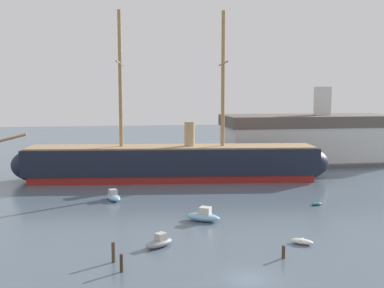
{
  "coord_description": "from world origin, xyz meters",
  "views": [
    {
      "loc": [
        -11.57,
        -40.5,
        17.57
      ],
      "look_at": [
        -0.41,
        32.02,
        9.2
      ],
      "focal_mm": 43.25,
      "sensor_mm": 36.0,
      "label": 1
    }
  ],
  "objects_px": {
    "sailboat_far_left": "(41,178)",
    "tall_ship": "(172,162)",
    "dinghy_mid_right": "(317,204)",
    "motorboat_far_right": "(313,170)",
    "dinghy_distant_centre": "(176,168)",
    "motorboat_alongside_bow": "(113,197)",
    "motorboat_near_centre": "(203,216)",
    "motorboat_foreground_left": "(159,242)",
    "dinghy_foreground_right": "(302,241)",
    "mooring_piling_right_pair": "(283,252)",
    "mooring_piling_left_pair": "(121,263)",
    "mooring_piling_nearest": "(113,252)",
    "dockside_warehouse_right": "(308,139)"
  },
  "relations": [
    {
      "from": "tall_ship",
      "to": "motorboat_alongside_bow",
      "type": "height_order",
      "value": "tall_ship"
    },
    {
      "from": "motorboat_far_right",
      "to": "dinghy_distant_centre",
      "type": "relative_size",
      "value": 1.55
    },
    {
      "from": "motorboat_far_right",
      "to": "dinghy_mid_right",
      "type": "bearing_deg",
      "value": -112.19
    },
    {
      "from": "sailboat_far_left",
      "to": "motorboat_alongside_bow",
      "type": "bearing_deg",
      "value": -52.49
    },
    {
      "from": "dinghy_mid_right",
      "to": "dinghy_distant_centre",
      "type": "height_order",
      "value": "dinghy_distant_centre"
    },
    {
      "from": "motorboat_far_right",
      "to": "mooring_piling_left_pair",
      "type": "xyz_separation_m",
      "value": [
        -41.52,
        -50.61,
        0.36
      ]
    },
    {
      "from": "dinghy_distant_centre",
      "to": "mooring_piling_nearest",
      "type": "xyz_separation_m",
      "value": [
        -13.25,
        -56.35,
        0.78
      ]
    },
    {
      "from": "motorboat_alongside_bow",
      "to": "mooring_piling_left_pair",
      "type": "bearing_deg",
      "value": -87.7
    },
    {
      "from": "dinghy_mid_right",
      "to": "mooring_piling_left_pair",
      "type": "bearing_deg",
      "value": -143.29
    },
    {
      "from": "motorboat_alongside_bow",
      "to": "motorboat_foreground_left",
      "type": "bearing_deg",
      "value": -76.87
    },
    {
      "from": "tall_ship",
      "to": "dinghy_foreground_right",
      "type": "distance_m",
      "value": 42.4
    },
    {
      "from": "motorboat_foreground_left",
      "to": "motorboat_alongside_bow",
      "type": "distance_m",
      "value": 24.2
    },
    {
      "from": "motorboat_far_right",
      "to": "mooring_piling_left_pair",
      "type": "bearing_deg",
      "value": -129.36
    },
    {
      "from": "motorboat_alongside_bow",
      "to": "mooring_piling_right_pair",
      "type": "bearing_deg",
      "value": -58.1
    },
    {
      "from": "tall_ship",
      "to": "mooring_piling_nearest",
      "type": "height_order",
      "value": "tall_ship"
    },
    {
      "from": "motorboat_alongside_bow",
      "to": "motorboat_far_right",
      "type": "xyz_separation_m",
      "value": [
        42.74,
        20.23,
        -0.08
      ]
    },
    {
      "from": "dinghy_distant_centre",
      "to": "dinghy_mid_right",
      "type": "bearing_deg",
      "value": -64.48
    },
    {
      "from": "motorboat_near_centre",
      "to": "motorboat_alongside_bow",
      "type": "bearing_deg",
      "value": 131.18
    },
    {
      "from": "dinghy_foreground_right",
      "to": "dinghy_mid_right",
      "type": "height_order",
      "value": "dinghy_foreground_right"
    },
    {
      "from": "dinghy_foreground_right",
      "to": "mooring_piling_right_pair",
      "type": "relative_size",
      "value": 2.01
    },
    {
      "from": "motorboat_near_centre",
      "to": "motorboat_far_right",
      "type": "distance_m",
      "value": 45.84
    },
    {
      "from": "motorboat_far_right",
      "to": "mooring_piling_right_pair",
      "type": "bearing_deg",
      "value": -116.42
    },
    {
      "from": "motorboat_near_centre",
      "to": "sailboat_far_left",
      "type": "height_order",
      "value": "sailboat_far_left"
    },
    {
      "from": "motorboat_alongside_bow",
      "to": "mooring_piling_nearest",
      "type": "xyz_separation_m",
      "value": [
        0.41,
        -27.62,
        0.44
      ]
    },
    {
      "from": "dinghy_mid_right",
      "to": "sailboat_far_left",
      "type": "bearing_deg",
      "value": 149.59
    },
    {
      "from": "mooring_piling_right_pair",
      "to": "dockside_warehouse_right",
      "type": "bearing_deg",
      "value": 65.34
    },
    {
      "from": "motorboat_foreground_left",
      "to": "dinghy_mid_right",
      "type": "distance_m",
      "value": 30.05
    },
    {
      "from": "dinghy_distant_centre",
      "to": "motorboat_foreground_left",
      "type": "bearing_deg",
      "value": -98.87
    },
    {
      "from": "motorboat_alongside_bow",
      "to": "dinghy_distant_centre",
      "type": "bearing_deg",
      "value": 64.57
    },
    {
      "from": "sailboat_far_left",
      "to": "dinghy_foreground_right",
      "type": "bearing_deg",
      "value": -50.42
    },
    {
      "from": "motorboat_alongside_bow",
      "to": "mooring_piling_left_pair",
      "type": "distance_m",
      "value": 30.42
    },
    {
      "from": "mooring_piling_nearest",
      "to": "mooring_piling_left_pair",
      "type": "bearing_deg",
      "value": -73.71
    },
    {
      "from": "motorboat_foreground_left",
      "to": "motorboat_alongside_bow",
      "type": "height_order",
      "value": "motorboat_alongside_bow"
    },
    {
      "from": "dinghy_mid_right",
      "to": "motorboat_far_right",
      "type": "bearing_deg",
      "value": 67.81
    },
    {
      "from": "motorboat_foreground_left",
      "to": "dinghy_distant_centre",
      "type": "bearing_deg",
      "value": 81.13
    },
    {
      "from": "dockside_warehouse_right",
      "to": "tall_ship",
      "type": "bearing_deg",
      "value": -153.33
    },
    {
      "from": "dinghy_mid_right",
      "to": "dockside_warehouse_right",
      "type": "height_order",
      "value": "dockside_warehouse_right"
    },
    {
      "from": "motorboat_near_centre",
      "to": "dinghy_mid_right",
      "type": "distance_m",
      "value": 19.87
    },
    {
      "from": "tall_ship",
      "to": "motorboat_foreground_left",
      "type": "distance_m",
      "value": 39.92
    },
    {
      "from": "dinghy_foreground_right",
      "to": "motorboat_near_centre",
      "type": "height_order",
      "value": "motorboat_near_centre"
    },
    {
      "from": "tall_ship",
      "to": "dinghy_distant_centre",
      "type": "distance_m",
      "value": 13.52
    },
    {
      "from": "motorboat_foreground_left",
      "to": "motorboat_far_right",
      "type": "relative_size",
      "value": 0.98
    },
    {
      "from": "motorboat_foreground_left",
      "to": "dinghy_foreground_right",
      "type": "height_order",
      "value": "motorboat_foreground_left"
    },
    {
      "from": "motorboat_alongside_bow",
      "to": "mooring_piling_left_pair",
      "type": "xyz_separation_m",
      "value": [
        1.22,
        -30.39,
        0.28
      ]
    },
    {
      "from": "motorboat_near_centre",
      "to": "sailboat_far_left",
      "type": "xyz_separation_m",
      "value": [
        -26.65,
        32.76,
        -0.13
      ]
    },
    {
      "from": "mooring_piling_left_pair",
      "to": "mooring_piling_right_pair",
      "type": "height_order",
      "value": "mooring_piling_left_pair"
    },
    {
      "from": "mooring_piling_left_pair",
      "to": "dockside_warehouse_right",
      "type": "relative_size",
      "value": 0.04
    },
    {
      "from": "motorboat_foreground_left",
      "to": "motorboat_near_centre",
      "type": "relative_size",
      "value": 0.77
    },
    {
      "from": "dinghy_foreground_right",
      "to": "dinghy_mid_right",
      "type": "relative_size",
      "value": 1.39
    },
    {
      "from": "sailboat_far_left",
      "to": "tall_ship",
      "type": "bearing_deg",
      "value": -6.46
    }
  ]
}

